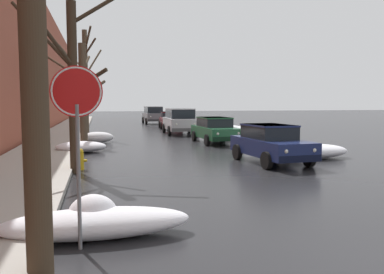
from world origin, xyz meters
TOP-DOWN VIEW (x-y plane):
  - left_sidewalk_slab at (-6.06, 18.00)m, footprint 2.93×80.00m
  - brick_townhouse_facade at (-8.02, 17.99)m, footprint 0.63×80.00m
  - snow_bank_near_corner_left at (-4.57, 14.77)m, footprint 2.22×1.33m
  - snow_bank_along_left_kerb at (4.03, 19.92)m, footprint 2.82×1.29m
  - snow_bank_mid_block_left at (-3.83, 18.91)m, footprint 1.77×0.91m
  - snow_bank_near_corner_right at (4.64, 18.10)m, footprint 1.78×1.03m
  - snow_bank_along_right_kerb at (-3.86, 2.97)m, footprint 3.14×1.01m
  - snow_bank_far_right_pile at (4.57, 10.60)m, footprint 3.03×1.48m
  - bare_tree_second_along_sidewalk at (-4.51, 9.30)m, footprint 3.45×1.49m
  - bare_tree_mid_block at (-4.56, 18.19)m, footprint 3.26×2.82m
  - bare_tree_far_down_block at (-4.48, 23.49)m, footprint 1.71×3.26m
  - sedan_darkblue_approaching_near_lane at (2.41, 9.86)m, footprint 2.04×4.02m
  - sedan_green_parked_kerbside_close at (2.51, 17.34)m, footprint 1.97×4.35m
  - suv_silver_parked_kerbside_mid at (1.86, 23.85)m, footprint 2.22×4.81m
  - sedan_maroon_parked_far_down_block at (2.35, 30.36)m, footprint 2.19×4.15m
  - suv_grey_queued_behind_truck at (1.93, 38.09)m, footprint 2.05×4.54m
  - fire_hydrant at (-4.37, 9.90)m, footprint 0.42×0.22m
  - stop_sign_at_corner at (-4.08, 2.46)m, footprint 0.76×0.08m

SIDE VIEW (x-z plane):
  - left_sidewalk_slab at x=-6.06m, z-range 0.00..0.15m
  - snow_bank_near_corner_left at x=-4.57m, z-range 0.00..0.50m
  - snow_bank_along_right_kerb at x=-3.86m, z-range -0.08..0.61m
  - snow_bank_far_right_pile at x=4.57m, z-range 0.00..0.57m
  - snow_bank_mid_block_left at x=-3.83m, z-range 0.00..0.60m
  - fire_hydrant at x=-4.37m, z-range 0.00..0.71m
  - snow_bank_along_left_kerb at x=4.03m, z-range -0.01..0.81m
  - snow_bank_near_corner_right at x=4.64m, z-range -0.01..0.86m
  - sedan_darkblue_approaching_near_lane at x=2.41m, z-range 0.04..1.46m
  - sedan_maroon_parked_far_down_block at x=2.35m, z-range 0.04..1.46m
  - sedan_green_parked_kerbside_close at x=2.51m, z-range 0.04..1.46m
  - suv_grey_queued_behind_truck at x=1.93m, z-range 0.08..1.90m
  - suv_silver_parked_kerbside_mid at x=1.86m, z-range 0.08..1.90m
  - stop_sign_at_corner at x=-4.08m, z-range 0.76..3.53m
  - bare_tree_mid_block at x=-4.56m, z-range 0.23..5.55m
  - bare_tree_second_along_sidewalk at x=-4.51m, z-range 0.05..5.85m
  - bare_tree_far_down_block at x=-4.48m, z-range 0.24..7.22m
  - brick_townhouse_facade at x=-8.02m, z-range 0.00..10.24m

